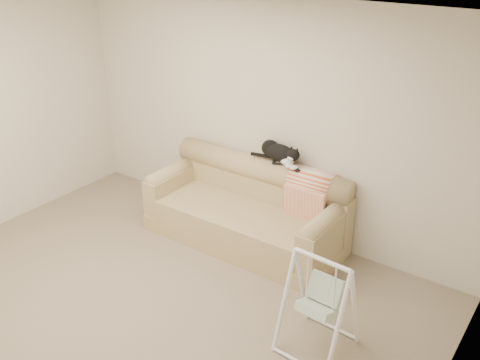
# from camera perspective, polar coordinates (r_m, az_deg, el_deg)

# --- Properties ---
(ground_plane) EXTENTS (5.00, 5.00, 0.00)m
(ground_plane) POSITION_cam_1_polar(r_m,az_deg,el_deg) (5.13, -10.46, -13.56)
(ground_plane) COLOR #716352
(ground_plane) RESTS_ON ground
(room_shell) EXTENTS (5.04, 4.04, 2.60)m
(room_shell) POSITION_cam_1_polar(r_m,az_deg,el_deg) (4.35, -12.03, 2.33)
(room_shell) COLOR beige
(room_shell) RESTS_ON ground
(sofa) EXTENTS (2.20, 0.93, 0.90)m
(sofa) POSITION_cam_1_polar(r_m,az_deg,el_deg) (5.92, 0.84, -3.28)
(sofa) COLOR tan
(sofa) RESTS_ON ground
(remote_a) EXTENTS (0.19, 0.11, 0.03)m
(remote_a) POSITION_cam_1_polar(r_m,az_deg,el_deg) (5.72, 4.36, 1.83)
(remote_a) COLOR black
(remote_a) RESTS_ON sofa
(remote_b) EXTENTS (0.17, 0.13, 0.02)m
(remote_b) POSITION_cam_1_polar(r_m,az_deg,el_deg) (5.62, 5.84, 1.27)
(remote_b) COLOR black
(remote_b) RESTS_ON sofa
(tuxedo_cat) EXTENTS (0.62, 0.30, 0.24)m
(tuxedo_cat) POSITION_cam_1_polar(r_m,az_deg,el_deg) (5.71, 4.25, 2.91)
(tuxedo_cat) COLOR black
(tuxedo_cat) RESTS_ON sofa
(throw_blanket) EXTENTS (0.47, 0.38, 0.58)m
(throw_blanket) POSITION_cam_1_polar(r_m,az_deg,el_deg) (5.62, 7.64, -0.84)
(throw_blanket) COLOR #DD5529
(throw_blanket) RESTS_ON sofa
(baby_swing) EXTENTS (0.57, 0.60, 0.88)m
(baby_swing) POSITION_cam_1_polar(r_m,az_deg,el_deg) (4.47, 8.49, -12.87)
(baby_swing) COLOR white
(baby_swing) RESTS_ON ground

